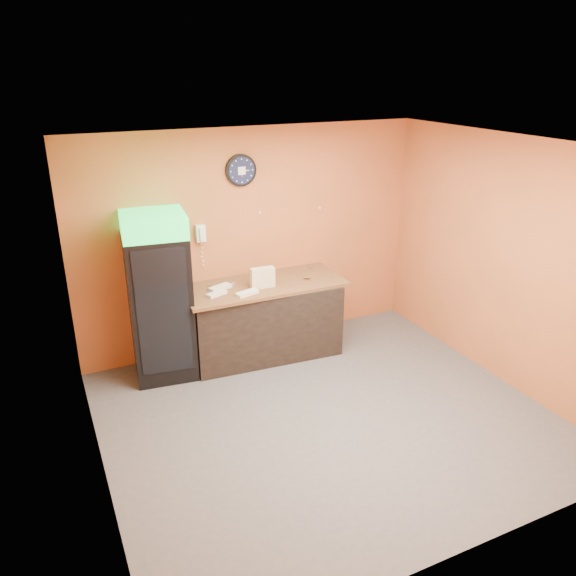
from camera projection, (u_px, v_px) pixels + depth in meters
floor at (326, 417)px, 5.94m from camera, size 4.50×4.50×0.00m
back_wall at (253, 240)px, 7.10m from camera, size 4.50×0.02×2.80m
left_wall at (86, 340)px, 4.53m from camera, size 0.02×4.00×2.80m
right_wall at (505, 262)px, 6.31m from camera, size 0.02×4.00×2.80m
ceiling at (334, 147)px, 4.90m from camera, size 4.50×4.00×0.02m
beverage_cooler at (161, 300)px, 6.42m from camera, size 0.77×0.77×1.97m
prep_counter at (264, 320)px, 7.09m from camera, size 1.89×0.94×0.92m
wall_clock at (241, 170)px, 6.69m from camera, size 0.38×0.06×0.38m
wall_phone at (201, 234)px, 6.72m from camera, size 0.11×0.10×0.21m
butcher_paper at (263, 285)px, 6.91m from camera, size 2.02×0.87×0.04m
sub_roll_stack at (263, 278)px, 6.75m from camera, size 0.30×0.12×0.25m
wrapped_sandwich_left at (217, 294)px, 6.55m from camera, size 0.27×0.18×0.04m
wrapped_sandwich_mid at (247, 293)px, 6.56m from camera, size 0.29×0.18×0.04m
wrapped_sandwich_right at (220, 288)px, 6.73m from camera, size 0.30×0.20×0.04m
kitchen_tool at (234, 285)px, 6.79m from camera, size 0.05×0.05×0.05m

